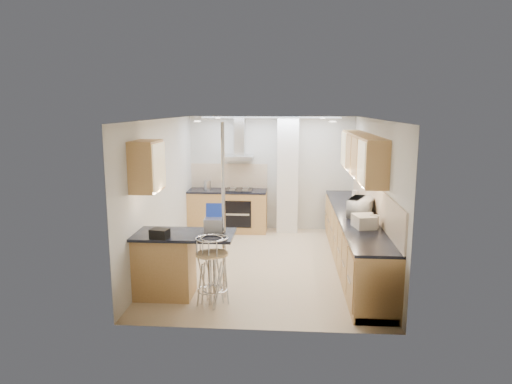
# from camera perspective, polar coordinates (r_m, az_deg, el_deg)

# --- Properties ---
(ground) EXTENTS (4.80, 4.80, 0.00)m
(ground) POSITION_cam_1_polar(r_m,az_deg,el_deg) (8.06, 1.29, -8.97)
(ground) COLOR #CBB287
(ground) RESTS_ON ground
(room_shell) EXTENTS (3.64, 4.84, 2.51)m
(room_shell) POSITION_cam_1_polar(r_m,az_deg,el_deg) (8.04, 3.78, 2.30)
(room_shell) COLOR beige
(room_shell) RESTS_ON ground
(right_counter) EXTENTS (0.63, 4.40, 0.92)m
(right_counter) POSITION_cam_1_polar(r_m,az_deg,el_deg) (7.99, 12.17, -5.92)
(right_counter) COLOR #B48748
(right_counter) RESTS_ON ground
(back_counter) EXTENTS (1.70, 0.63, 0.92)m
(back_counter) POSITION_cam_1_polar(r_m,az_deg,el_deg) (10.03, -3.54, -2.32)
(back_counter) COLOR #B48748
(back_counter) RESTS_ON ground
(peninsula) EXTENTS (1.47, 0.72, 0.94)m
(peninsula) POSITION_cam_1_polar(r_m,az_deg,el_deg) (6.69, -9.10, -8.96)
(peninsula) COLOR #B48748
(peninsula) RESTS_ON ground
(microwave) EXTENTS (0.57, 0.66, 0.31)m
(microwave) POSITION_cam_1_polar(r_m,az_deg,el_deg) (7.69, 13.14, -1.89)
(microwave) COLOR silver
(microwave) RESTS_ON right_counter
(laptop) EXTENTS (0.29, 0.23, 0.20)m
(laptop) POSITION_cam_1_polar(r_m,az_deg,el_deg) (6.56, -5.21, -4.14)
(laptop) COLOR #A7A9AF
(laptop) RESTS_ON peninsula
(bag) EXTENTS (0.27, 0.22, 0.13)m
(bag) POSITION_cam_1_polar(r_m,az_deg,el_deg) (6.35, -11.95, -5.11)
(bag) COLOR black
(bag) RESTS_ON peninsula
(bar_stool_near) EXTENTS (0.40, 0.40, 0.97)m
(bar_stool_near) POSITION_cam_1_polar(r_m,az_deg,el_deg) (6.36, -5.80, -9.85)
(bar_stool_near) COLOR tan
(bar_stool_near) RESTS_ON ground
(bar_stool_end) EXTENTS (0.49, 0.49, 0.98)m
(bar_stool_end) POSITION_cam_1_polar(r_m,az_deg,el_deg) (6.37, -5.18, -9.78)
(bar_stool_end) COLOR tan
(bar_stool_end) RESTS_ON ground
(jar_a) EXTENTS (0.14, 0.14, 0.19)m
(jar_a) POSITION_cam_1_polar(r_m,az_deg,el_deg) (9.03, 12.27, -0.40)
(jar_a) COLOR beige
(jar_a) RESTS_ON right_counter
(jar_b) EXTENTS (0.11, 0.11, 0.15)m
(jar_b) POSITION_cam_1_polar(r_m,az_deg,el_deg) (8.77, 12.27, -0.84)
(jar_b) COLOR beige
(jar_b) RESTS_ON right_counter
(jar_c) EXTENTS (0.15, 0.15, 0.19)m
(jar_c) POSITION_cam_1_polar(r_m,az_deg,el_deg) (7.04, 14.56, -3.60)
(jar_c) COLOR #BAAE95
(jar_c) RESTS_ON right_counter
(jar_d) EXTENTS (0.11, 0.11, 0.15)m
(jar_d) POSITION_cam_1_polar(r_m,az_deg,el_deg) (7.36, 14.04, -3.12)
(jar_d) COLOR silver
(jar_d) RESTS_ON right_counter
(bread_bin) EXTENTS (0.35, 0.41, 0.19)m
(bread_bin) POSITION_cam_1_polar(r_m,az_deg,el_deg) (7.02, 13.34, -3.59)
(bread_bin) COLOR beige
(bread_bin) RESTS_ON right_counter
(kettle) EXTENTS (0.16, 0.16, 0.20)m
(kettle) POSITION_cam_1_polar(r_m,az_deg,el_deg) (10.01, -6.08, 0.88)
(kettle) COLOR silver
(kettle) RESTS_ON back_counter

